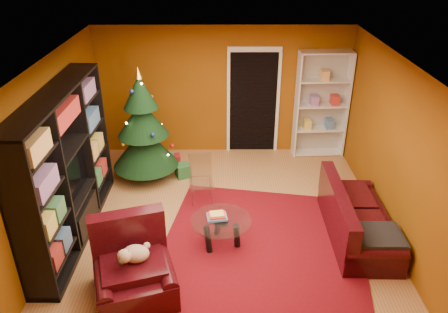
{
  "coord_description": "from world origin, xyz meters",
  "views": [
    {
      "loc": [
        -0.03,
        -5.59,
        4.16
      ],
      "look_at": [
        0.0,
        0.4,
        1.05
      ],
      "focal_mm": 35.0,
      "sensor_mm": 36.0,
      "label": 1
    }
  ],
  "objects_px": {
    "gift_box_green": "(183,171)",
    "dog": "(136,254)",
    "media_unit": "(66,168)",
    "sofa": "(360,214)",
    "rug": "(261,255)",
    "gift_box_red": "(175,160)",
    "acrylic_chair": "(201,183)",
    "armchair": "(134,270)",
    "white_bookshelf": "(321,105)",
    "coffee_table": "(221,232)",
    "christmas_tree": "(143,127)",
    "gift_box_teal": "(165,161)"
  },
  "relations": [
    {
      "from": "sofa",
      "to": "acrylic_chair",
      "type": "xyz_separation_m",
      "value": [
        -2.4,
        0.95,
        -0.02
      ]
    },
    {
      "from": "rug",
      "to": "coffee_table",
      "type": "height_order",
      "value": "coffee_table"
    },
    {
      "from": "media_unit",
      "to": "dog",
      "type": "xyz_separation_m",
      "value": [
        1.18,
        -1.26,
        -0.52
      ]
    },
    {
      "from": "christmas_tree",
      "to": "gift_box_green",
      "type": "bearing_deg",
      "value": 0.85
    },
    {
      "from": "rug",
      "to": "white_bookshelf",
      "type": "distance_m",
      "value": 3.7
    },
    {
      "from": "acrylic_chair",
      "to": "christmas_tree",
      "type": "bearing_deg",
      "value": 134.73
    },
    {
      "from": "dog",
      "to": "sofa",
      "type": "height_order",
      "value": "sofa"
    },
    {
      "from": "media_unit",
      "to": "dog",
      "type": "bearing_deg",
      "value": -46.58
    },
    {
      "from": "gift_box_red",
      "to": "media_unit",
      "type": "bearing_deg",
      "value": -120.84
    },
    {
      "from": "media_unit",
      "to": "gift_box_red",
      "type": "xyz_separation_m",
      "value": [
        1.3,
        2.18,
        -1.02
      ]
    },
    {
      "from": "christmas_tree",
      "to": "gift_box_red",
      "type": "distance_m",
      "value": 1.16
    },
    {
      "from": "media_unit",
      "to": "sofa",
      "type": "height_order",
      "value": "media_unit"
    },
    {
      "from": "gift_box_green",
      "to": "sofa",
      "type": "bearing_deg",
      "value": -33.29
    },
    {
      "from": "armchair",
      "to": "sofa",
      "type": "distance_m",
      "value": 3.37
    },
    {
      "from": "christmas_tree",
      "to": "armchair",
      "type": "distance_m",
      "value": 3.1
    },
    {
      "from": "white_bookshelf",
      "to": "acrylic_chair",
      "type": "bearing_deg",
      "value": -143.95
    },
    {
      "from": "rug",
      "to": "gift_box_red",
      "type": "bearing_deg",
      "value": 118.55
    },
    {
      "from": "rug",
      "to": "acrylic_chair",
      "type": "height_order",
      "value": "acrylic_chair"
    },
    {
      "from": "gift_box_green",
      "to": "dog",
      "type": "height_order",
      "value": "dog"
    },
    {
      "from": "rug",
      "to": "media_unit",
      "type": "bearing_deg",
      "value": 168.25
    },
    {
      "from": "gift_box_green",
      "to": "gift_box_red",
      "type": "xyz_separation_m",
      "value": [
        -0.2,
        0.48,
        -0.02
      ]
    },
    {
      "from": "christmas_tree",
      "to": "dog",
      "type": "height_order",
      "value": "christmas_tree"
    },
    {
      "from": "dog",
      "to": "media_unit",
      "type": "bearing_deg",
      "value": 115.58
    },
    {
      "from": "christmas_tree",
      "to": "armchair",
      "type": "height_order",
      "value": "christmas_tree"
    },
    {
      "from": "dog",
      "to": "acrylic_chair",
      "type": "relative_size",
      "value": 0.52
    },
    {
      "from": "rug",
      "to": "media_unit",
      "type": "relative_size",
      "value": 1.16
    },
    {
      "from": "gift_box_red",
      "to": "acrylic_chair",
      "type": "distance_m",
      "value": 1.51
    },
    {
      "from": "gift_box_green",
      "to": "armchair",
      "type": "relative_size",
      "value": 0.24
    },
    {
      "from": "media_unit",
      "to": "coffee_table",
      "type": "bearing_deg",
      "value": -7.94
    },
    {
      "from": "armchair",
      "to": "acrylic_chair",
      "type": "xyz_separation_m",
      "value": [
        0.75,
        2.15,
        -0.03
      ]
    },
    {
      "from": "armchair",
      "to": "dog",
      "type": "xyz_separation_m",
      "value": [
        0.03,
        0.06,
        0.2
      ]
    },
    {
      "from": "dog",
      "to": "coffee_table",
      "type": "distance_m",
      "value": 1.46
    },
    {
      "from": "coffee_table",
      "to": "gift_box_teal",
      "type": "bearing_deg",
      "value": 114.75
    },
    {
      "from": "gift_box_red",
      "to": "dog",
      "type": "distance_m",
      "value": 3.48
    },
    {
      "from": "rug",
      "to": "armchair",
      "type": "distance_m",
      "value": 1.87
    },
    {
      "from": "dog",
      "to": "acrylic_chair",
      "type": "xyz_separation_m",
      "value": [
        0.72,
        2.08,
        -0.23
      ]
    },
    {
      "from": "rug",
      "to": "armchair",
      "type": "relative_size",
      "value": 3.25
    },
    {
      "from": "gift_box_teal",
      "to": "gift_box_red",
      "type": "relative_size",
      "value": 1.33
    },
    {
      "from": "rug",
      "to": "media_unit",
      "type": "xyz_separation_m",
      "value": [
        -2.81,
        0.58,
        1.12
      ]
    },
    {
      "from": "gift_box_green",
      "to": "dog",
      "type": "relative_size",
      "value": 0.63
    },
    {
      "from": "gift_box_teal",
      "to": "gift_box_green",
      "type": "relative_size",
      "value": 1.09
    },
    {
      "from": "sofa",
      "to": "christmas_tree",
      "type": "bearing_deg",
      "value": 63.26
    },
    {
      "from": "gift_box_green",
      "to": "christmas_tree",
      "type": "bearing_deg",
      "value": -179.15
    },
    {
      "from": "coffee_table",
      "to": "acrylic_chair",
      "type": "distance_m",
      "value": 1.21
    },
    {
      "from": "christmas_tree",
      "to": "coffee_table",
      "type": "distance_m",
      "value": 2.59
    },
    {
      "from": "christmas_tree",
      "to": "gift_box_teal",
      "type": "height_order",
      "value": "christmas_tree"
    },
    {
      "from": "gift_box_red",
      "to": "white_bookshelf",
      "type": "height_order",
      "value": "white_bookshelf"
    },
    {
      "from": "white_bookshelf",
      "to": "armchair",
      "type": "distance_m",
      "value": 5.09
    },
    {
      "from": "coffee_table",
      "to": "white_bookshelf",
      "type": "bearing_deg",
      "value": 56.32
    },
    {
      "from": "rug",
      "to": "acrylic_chair",
      "type": "bearing_deg",
      "value": 123.12
    }
  ]
}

